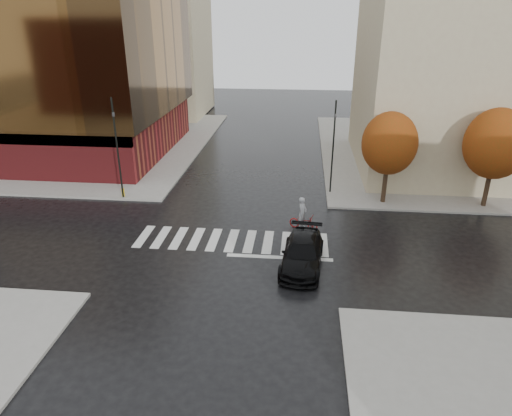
{
  "coord_description": "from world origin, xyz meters",
  "views": [
    {
      "loc": [
        3.96,
        -23.87,
        12.75
      ],
      "look_at": [
        1.43,
        0.99,
        2.0
      ],
      "focal_mm": 32.0,
      "sensor_mm": 36.0,
      "label": 1
    }
  ],
  "objects": [
    {
      "name": "building_ne_tan",
      "position": [
        17.0,
        17.0,
        9.15
      ],
      "size": [
        16.0,
        16.0,
        18.0
      ],
      "primitive_type": "cube",
      "color": "tan",
      "rests_on": "sidewalk_ne"
    },
    {
      "name": "manhole",
      "position": [
        3.78,
        -1.46,
        0.01
      ],
      "size": [
        0.69,
        0.69,
        0.01
      ],
      "primitive_type": "cylinder",
      "rotation": [
        0.0,
        0.0,
        -0.03
      ],
      "color": "#4D391B",
      "rests_on": "ground"
    },
    {
      "name": "sedan",
      "position": [
        4.26,
        -2.07,
        0.76
      ],
      "size": [
        2.6,
        5.43,
        1.53
      ],
      "primitive_type": "imported",
      "rotation": [
        0.0,
        0.0,
        -0.09
      ],
      "color": "black",
      "rests_on": "ground"
    },
    {
      "name": "office_glass",
      "position": [
        -22.0,
        17.99,
        8.28
      ],
      "size": [
        27.0,
        19.0,
        16.0
      ],
      "color": "maroon",
      "rests_on": "sidewalk_nw"
    },
    {
      "name": "sidewalk_ne",
      "position": [
        21.0,
        21.0,
        0.07
      ],
      "size": [
        30.0,
        30.0,
        0.15
      ],
      "primitive_type": "cube",
      "color": "gray",
      "rests_on": "ground"
    },
    {
      "name": "sidewalk_nw",
      "position": [
        -21.0,
        21.0,
        0.07
      ],
      "size": [
        30.0,
        30.0,
        0.15
      ],
      "primitive_type": "cube",
      "color": "gray",
      "rests_on": "ground"
    },
    {
      "name": "crosswalk",
      "position": [
        0.0,
        0.5,
        0.01
      ],
      "size": [
        12.0,
        3.0,
        0.01
      ],
      "primitive_type": "cube",
      "color": "silver",
      "rests_on": "ground"
    },
    {
      "name": "ground",
      "position": [
        0.0,
        0.0,
        0.0
      ],
      "size": [
        120.0,
        120.0,
        0.0
      ],
      "primitive_type": "plane",
      "color": "black",
      "rests_on": "ground"
    },
    {
      "name": "tree_ne_b",
      "position": [
        17.0,
        7.4,
        4.62
      ],
      "size": [
        4.2,
        4.2,
        6.89
      ],
      "color": "black",
      "rests_on": "sidewalk_ne"
    },
    {
      "name": "traffic_light_ne",
      "position": [
        6.3,
        9.0,
        4.05
      ],
      "size": [
        0.18,
        0.2,
        6.91
      ],
      "rotation": [
        0.0,
        0.0,
        3.42
      ],
      "color": "black",
      "rests_on": "sidewalk_ne"
    },
    {
      "name": "fire_hydrant",
      "position": [
        -9.06,
        6.5,
        0.51
      ],
      "size": [
        0.23,
        0.23,
        0.65
      ],
      "color": "gold",
      "rests_on": "sidewalk_nw"
    },
    {
      "name": "building_nw_far",
      "position": [
        -16.0,
        37.0,
        10.15
      ],
      "size": [
        14.0,
        12.0,
        20.0
      ],
      "primitive_type": "cube",
      "color": "tan",
      "rests_on": "sidewalk_nw"
    },
    {
      "name": "tree_ne_a",
      "position": [
        10.0,
        7.4,
        4.46
      ],
      "size": [
        3.8,
        3.8,
        6.5
      ],
      "color": "black",
      "rests_on": "sidewalk_ne"
    },
    {
      "name": "traffic_light_nw",
      "position": [
        -9.0,
        6.3,
        4.31
      ],
      "size": [
        0.21,
        0.19,
        7.3
      ],
      "rotation": [
        0.0,
        0.0,
        -1.35
      ],
      "color": "black",
      "rests_on": "sidewalk_nw"
    },
    {
      "name": "cyclist",
      "position": [
        4.27,
        2.5,
        0.74
      ],
      "size": [
        2.03,
        1.36,
        2.18
      ],
      "rotation": [
        0.0,
        0.0,
        1.17
      ],
      "color": "maroon",
      "rests_on": "ground"
    }
  ]
}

